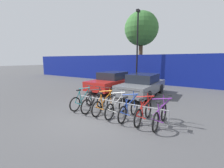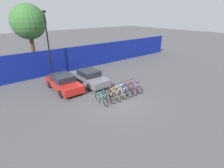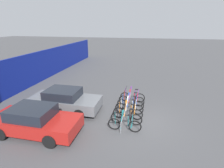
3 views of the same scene
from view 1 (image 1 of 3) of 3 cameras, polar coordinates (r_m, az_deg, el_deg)
name	(u,v)px [view 1 (image 1 of 3)]	position (r m, az deg, el deg)	size (l,w,h in m)	color
ground_plane	(96,117)	(6.30, -6.08, -12.25)	(120.00, 120.00, 0.00)	#4C4C4F
hoarding_wall	(160,70)	(14.56, 17.97, 5.21)	(36.00, 0.16, 2.78)	navy
bike_rack	(117,103)	(6.33, 2.11, -7.38)	(4.17, 0.04, 0.57)	gray
bicycle_teal	(83,101)	(7.31, -10.91, -6.20)	(0.68, 1.71, 1.05)	black
bicycle_black	(94,103)	(6.89, -6.89, -7.06)	(0.68, 1.71, 1.05)	black
bicycle_orange	(104,105)	(6.55, -2.97, -7.87)	(0.68, 1.71, 1.05)	black
bicycle_white	(117,107)	(6.23, 1.74, -8.78)	(0.68, 1.71, 1.05)	black
bicycle_blue	(129,109)	(5.97, 6.42, -9.63)	(0.68, 1.71, 1.05)	black
bicycle_red	(144,112)	(5.75, 11.95, -10.54)	(0.68, 1.71, 1.05)	black
bicycle_purple	(160,116)	(5.58, 17.85, -11.41)	(0.68, 1.71, 1.05)	black
car_red	(112,81)	(11.24, 0.02, 1.00)	(1.91, 4.37, 1.40)	red
car_grey	(142,85)	(9.82, 11.48, -0.39)	(1.91, 4.35, 1.40)	slate
lamp_post	(137,44)	(14.28, 9.62, 14.68)	(0.24, 0.44, 6.66)	black
tree_behind_hoarding	(141,29)	(17.41, 11.10, 19.78)	(3.60, 3.60, 7.39)	brown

